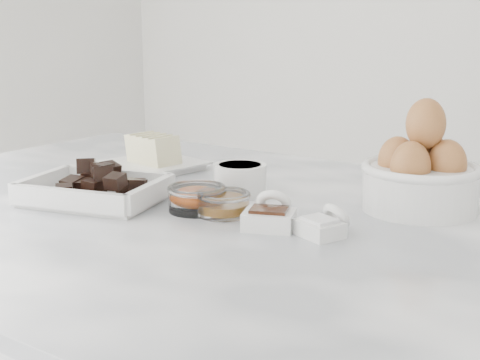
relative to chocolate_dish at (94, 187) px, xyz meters
The scene contains 9 objects.
marble_slab 0.19m from the chocolate_dish, 19.91° to the left, with size 1.20×0.80×0.04m, color white.
chocolate_dish is the anchor object (origin of this frame).
butter_plate 0.22m from the chocolate_dish, 111.24° to the left, with size 0.18×0.18×0.06m.
sugar_ramekin 0.21m from the chocolate_dish, 45.25° to the left, with size 0.08×0.08×0.05m.
egg_bowl 0.46m from the chocolate_dish, 29.40° to the left, with size 0.16×0.16×0.15m.
honey_bowl 0.20m from the chocolate_dish, 14.69° to the left, with size 0.07×0.07×0.03m.
zest_bowl 0.16m from the chocolate_dish, 16.96° to the left, with size 0.08×0.08×0.04m.
vanilla_spoon 0.28m from the chocolate_dish, ahead, with size 0.08×0.09×0.05m.
salt_spoon 0.35m from the chocolate_dish, ahead, with size 0.07×0.08×0.04m.
Camera 1 is at (0.53, -0.71, 1.19)m, focal length 50.00 mm.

